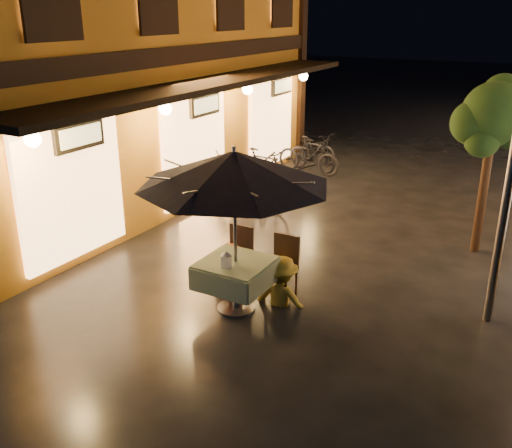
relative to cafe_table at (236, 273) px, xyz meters
The scene contains 17 objects.
ground 0.82m from the cafe_table, 59.82° to the right, with size 90.00×90.00×0.00m, color black.
west_building 7.18m from the cafe_table, 147.18° to the left, with size 5.90×11.40×7.40m.
street_tree 5.18m from the cafe_table, 56.07° to the left, with size 1.43×1.20×3.15m.
cafe_table is the anchor object (origin of this frame).
patio_umbrella 1.56m from the cafe_table, 63.43° to the right, with size 2.71×2.71×2.46m.
cafe_chair_left 0.84m from the cafe_table, 118.51° to the left, with size 0.42×0.42×0.97m.
cafe_chair_right 0.84m from the cafe_table, 61.49° to the left, with size 0.42×0.42×0.97m.
table_lantern 0.41m from the cafe_table, 90.00° to the right, with size 0.16×0.16×0.25m.
person_orange 0.71m from the cafe_table, 128.93° to the left, with size 0.73×0.57×1.50m, color #E75815.
person_yellow 0.72m from the cafe_table, 47.81° to the left, with size 0.93×0.53×1.44m, color gold.
bicycle_0 4.30m from the cafe_table, 123.54° to the left, with size 0.57×1.65×0.86m, color black.
bicycle_1 4.42m from the cafe_table, 116.26° to the left, with size 0.48×1.71×1.03m, color black.
bicycle_2 5.00m from the cafe_table, 120.35° to the left, with size 0.61×1.75×0.92m, color black.
bicycle_3 5.92m from the cafe_table, 114.93° to the left, with size 0.48×1.69×1.02m, color black.
bicycle_4 7.65m from the cafe_table, 106.52° to the left, with size 0.63×1.80×0.95m, color black.
bicycle_5 7.90m from the cafe_table, 106.12° to the left, with size 0.43×1.53×0.92m, color black.
bicycle_6 8.95m from the cafe_table, 106.47° to the left, with size 0.56×1.60×0.84m, color black.
Camera 1 is at (3.62, -5.84, 4.18)m, focal length 40.00 mm.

